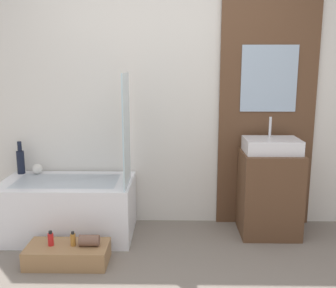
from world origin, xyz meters
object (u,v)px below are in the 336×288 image
Objects in this scene: vase_round_light at (37,169)px; bottle_soap_secondary at (73,239)px; sink at (272,146)px; vase_tall_dark at (21,160)px; bathtub at (68,208)px; bottle_soap_primary at (51,239)px; wooden_step_bench at (68,254)px.

bottle_soap_secondary is (0.53, -0.78, -0.37)m from vase_round_light.
sink is 1.55× the size of vase_tall_dark.
bathtub is 0.55m from bottle_soap_primary.
bottle_soap_primary is at bearing -56.89° from vase_tall_dark.
bottle_soap_primary is 1.03× the size of bottle_soap_secondary.
vase_tall_dark reaches higher than bottle_soap_secondary.
sink is 2.41m from vase_tall_dark.
bathtub is at bearing 103.58° from wooden_step_bench.
bottle_soap_primary is at bearing -161.78° from sink.
vase_tall_dark is at bearing 131.35° from bottle_soap_secondary.
bathtub is 9.80× the size of bottle_soap_primary.
sink is at bearing 18.22° from bottle_soap_primary.
vase_round_light is (-2.23, 0.16, -0.27)m from sink.
wooden_step_bench is 2.01m from sink.
sink is 2.08m from bottle_soap_primary.
wooden_step_bench is at bearing -76.42° from bathtub.
bathtub is at bearing 90.04° from bottle_soap_primary.
bathtub is 0.57m from bottle_soap_secondary.
vase_round_light is (0.16, -0.01, -0.08)m from vase_tall_dark.
bathtub is 2.42× the size of sink.
wooden_step_bench is 6.61× the size of vase_round_light.
vase_tall_dark is at bearing 123.11° from bottle_soap_primary.
bottle_soap_primary is (-1.88, -0.62, -0.64)m from sink.
sink is 2.25m from vase_round_light.
bottle_soap_primary is at bearing 180.00° from wooden_step_bench.
bathtub is 1.84× the size of wooden_step_bench.
vase_round_light is 0.93m from bottle_soap_primary.
vase_tall_dark is at bearing 129.28° from wooden_step_bench.
sink is (1.75, 0.62, 0.77)m from wooden_step_bench.
bottle_soap_primary reaches higher than bottle_soap_secondary.
sink is at bearing -4.05° from vase_tall_dark.
vase_tall_dark is 1.04m from bottle_soap_primary.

